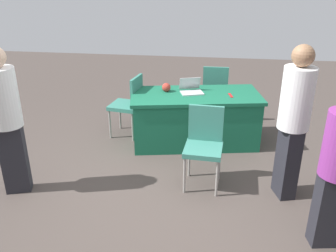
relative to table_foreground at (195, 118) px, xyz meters
name	(u,v)px	position (x,y,z in m)	size (l,w,h in m)	color
ground_plane	(157,195)	(0.34, 1.50, -0.39)	(14.40, 14.40, 0.00)	#4C423D
table_foreground	(195,118)	(0.00, 0.00, 0.00)	(2.02, 1.21, 0.77)	#196647
chair_near_front	(129,102)	(1.02, -0.09, 0.18)	(0.51, 0.51, 0.97)	#9E9993
chair_tucked_left	(204,142)	(-0.18, 1.15, 0.18)	(0.47, 0.47, 0.98)	#9E9993
chair_aisle	(215,88)	(-0.27, -0.97, 0.17)	(0.44, 0.44, 0.96)	#9E9993
person_attendee_browsing	(294,116)	(-1.14, 1.28, 0.61)	(0.42, 0.42, 1.77)	#26262D
person_organiser	(6,115)	(2.00, 1.61, 0.58)	(0.43, 0.43, 1.74)	#26262D
laptop_silver	(191,90)	(0.07, -0.06, 0.42)	(0.39, 0.38, 0.21)	silver
yarn_ball	(166,87)	(0.44, -0.06, 0.45)	(0.13, 0.13, 0.13)	#B2382D
scissors_red	(231,95)	(-0.50, 0.00, 0.39)	(0.18, 0.04, 0.01)	red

